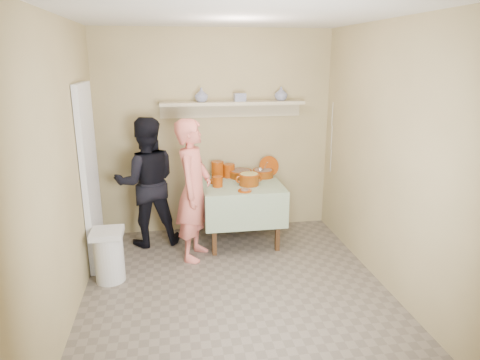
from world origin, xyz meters
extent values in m
plane|color=#695E53|center=(0.00, 0.00, 0.00)|extent=(3.50, 3.50, 0.00)
cube|color=silver|center=(-1.46, 0.95, 1.00)|extent=(0.06, 0.70, 2.00)
cylinder|color=maroon|center=(-0.01, 1.56, 0.87)|extent=(0.16, 0.16, 0.21)
cylinder|color=maroon|center=(0.14, 1.55, 0.85)|extent=(0.14, 0.14, 0.17)
cylinder|color=maroon|center=(-0.05, 1.16, 0.82)|extent=(0.12, 0.12, 0.12)
cylinder|color=maroon|center=(-0.06, 1.31, 0.78)|extent=(0.15, 0.15, 0.04)
cylinder|color=maroon|center=(0.67, 1.57, 0.88)|extent=(0.28, 0.14, 0.26)
imported|color=navy|center=(0.82, 1.63, 1.81)|extent=(0.20, 0.20, 0.17)
imported|color=navy|center=(-0.19, 1.60, 1.81)|extent=(0.22, 0.22, 0.17)
cube|color=navy|center=(0.29, 1.60, 1.77)|extent=(0.15, 0.11, 0.10)
imported|color=#D86A5D|center=(-0.35, 0.91, 0.81)|extent=(0.57, 0.69, 1.62)
imported|color=black|center=(-0.89, 1.38, 0.79)|extent=(0.83, 0.68, 1.58)
cube|color=tan|center=(0.00, 1.76, 1.30)|extent=(3.00, 0.02, 2.60)
cube|color=tan|center=(0.00, -1.76, 1.30)|extent=(3.00, 0.02, 2.60)
cube|color=tan|center=(-1.51, 0.00, 1.30)|extent=(0.02, 3.50, 2.60)
cube|color=tan|center=(1.51, 0.00, 1.30)|extent=(0.02, 3.50, 2.60)
cube|color=silver|center=(0.00, 0.00, 2.61)|extent=(3.00, 3.50, 0.02)
cube|color=#4C2D16|center=(-0.13, 0.90, 0.35)|extent=(0.05, 0.05, 0.71)
cube|color=#4C2D16|center=(0.63, 0.90, 0.35)|extent=(0.05, 0.05, 0.71)
cube|color=#4C2D16|center=(-0.13, 1.66, 0.35)|extent=(0.05, 0.05, 0.71)
cube|color=#4C2D16|center=(0.63, 1.66, 0.35)|extent=(0.05, 0.05, 0.71)
cube|color=#4C2D16|center=(0.25, 1.28, 0.73)|extent=(0.90, 0.90, 0.04)
cube|color=#25591E|center=(0.25, 1.28, 0.76)|extent=(0.96, 0.96, 0.01)
cube|color=#25591E|center=(0.25, 0.80, 0.54)|extent=(0.96, 0.01, 0.44)
cube|color=#25591E|center=(0.25, 1.76, 0.54)|extent=(0.96, 0.01, 0.44)
cube|color=#25591E|center=(-0.23, 1.28, 0.54)|extent=(0.01, 0.96, 0.44)
cube|color=#25591E|center=(0.73, 1.28, 0.54)|extent=(0.01, 0.96, 0.44)
cylinder|color=#5F280A|center=(0.28, 1.50, 0.81)|extent=(0.28, 0.28, 0.09)
cylinder|color=maroon|center=(0.28, 1.50, 0.85)|extent=(0.30, 0.30, 0.01)
cylinder|color=brown|center=(0.28, 1.50, 0.83)|extent=(0.25, 0.25, 0.05)
cylinder|color=#5F280A|center=(0.58, 1.48, 0.81)|extent=(0.26, 0.26, 0.09)
cylinder|color=maroon|center=(0.58, 1.48, 0.85)|extent=(0.28, 0.28, 0.01)
cylinder|color=#8C6B54|center=(0.58, 1.48, 0.83)|extent=(0.23, 0.23, 0.05)
cylinder|color=silver|center=(0.57, 1.34, 0.94)|extent=(0.01, 0.22, 0.16)
sphere|color=silver|center=(0.53, 1.46, 0.87)|extent=(0.07, 0.07, 0.07)
cylinder|color=#5F280A|center=(0.33, 1.16, 0.83)|extent=(0.24, 0.24, 0.14)
cylinder|color=maroon|center=(0.33, 1.16, 0.90)|extent=(0.25, 0.25, 0.01)
cylinder|color=tan|center=(0.33, 1.16, 0.88)|extent=(0.21, 0.21, 0.05)
torus|color=maroon|center=(0.21, 1.16, 0.84)|extent=(0.09, 0.02, 0.09)
torus|color=maroon|center=(0.45, 1.16, 0.84)|extent=(0.09, 0.02, 0.09)
cylinder|color=maroon|center=(0.23, 0.92, 0.77)|extent=(0.16, 0.16, 0.02)
cylinder|color=#8C6B54|center=(0.23, 0.92, 0.78)|extent=(0.09, 0.09, 0.01)
cube|color=#BBAD8A|center=(0.20, 1.62, 1.70)|extent=(1.80, 0.25, 0.04)
cube|color=#BBAD8A|center=(0.20, 1.74, 1.60)|extent=(1.80, 0.02, 0.18)
cylinder|color=silver|center=(-1.26, 0.48, 0.25)|extent=(0.30, 0.30, 0.50)
cube|color=silver|center=(-1.26, 0.48, 0.53)|extent=(0.32, 0.32, 0.06)
cylinder|color=silver|center=(1.47, 1.50, 1.55)|extent=(0.01, 0.01, 0.30)
cylinder|color=silver|center=(1.47, 1.48, 1.25)|extent=(0.01, 0.01, 0.30)
cylinder|color=silver|center=(1.47, 1.46, 0.95)|extent=(0.01, 0.01, 0.30)
camera|label=1|loc=(-0.59, -3.70, 2.25)|focal=32.00mm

